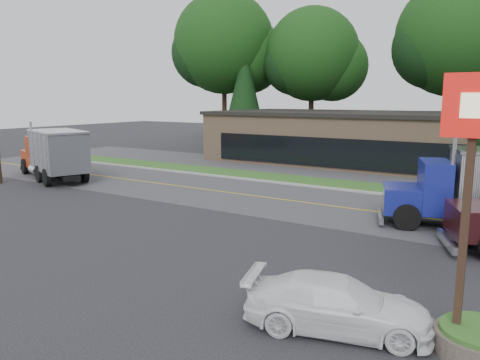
% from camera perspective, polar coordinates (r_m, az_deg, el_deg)
% --- Properties ---
extents(ground, '(140.00, 140.00, 0.00)m').
position_cam_1_polar(ground, '(18.05, -7.42, -7.69)').
color(ground, '#36363C').
rests_on(ground, ground).
extents(road, '(60.00, 8.00, 0.02)m').
position_cam_1_polar(road, '(25.34, 5.81, -2.50)').
color(road, '#59595E').
rests_on(road, ground).
extents(center_line, '(60.00, 0.12, 0.01)m').
position_cam_1_polar(center_line, '(25.34, 5.81, -2.50)').
color(center_line, gold).
rests_on(center_line, ground).
extents(curb, '(60.00, 0.30, 0.12)m').
position_cam_1_polar(curb, '(29.07, 9.57, -0.97)').
color(curb, '#9E9E99').
rests_on(curb, ground).
extents(grass_verge, '(60.00, 3.40, 0.03)m').
position_cam_1_polar(grass_verge, '(30.71, 10.90, -0.43)').
color(grass_verge, '#25501B').
rests_on(grass_verge, ground).
extents(far_parking, '(60.00, 7.00, 0.02)m').
position_cam_1_polar(far_parking, '(35.34, 13.94, 0.81)').
color(far_parking, '#59595E').
rests_on(far_parking, ground).
extents(strip_mall, '(32.00, 12.00, 4.00)m').
position_cam_1_polar(strip_mall, '(40.29, 19.55, 4.49)').
color(strip_mall, tan).
rests_on(strip_mall, ground).
extents(tree_far_a, '(12.10, 11.39, 17.26)m').
position_cam_1_polar(tree_far_a, '(55.11, -1.70, 15.76)').
color(tree_far_a, '#382619').
rests_on(tree_far_a, ground).
extents(tree_far_b, '(10.46, 9.85, 14.93)m').
position_cam_1_polar(tree_far_b, '(51.84, 9.04, 14.36)').
color(tree_far_b, '#382619').
rests_on(tree_far_b, ground).
extents(tree_far_c, '(11.40, 10.73, 16.27)m').
position_cam_1_polar(tree_far_c, '(47.99, 25.11, 14.96)').
color(tree_far_c, '#382619').
rests_on(tree_far_c, ground).
extents(evergreen_left, '(4.84, 4.84, 11.00)m').
position_cam_1_polar(evergreen_left, '(50.94, 0.54, 10.64)').
color(evergreen_left, '#382619').
rests_on(evergreen_left, ground).
extents(dump_truck_red, '(8.76, 5.30, 3.36)m').
position_cam_1_polar(dump_truck_red, '(33.85, -21.72, 3.09)').
color(dump_truck_red, black).
rests_on(dump_truck_red, ground).
extents(dump_truck_blue, '(7.26, 4.55, 3.36)m').
position_cam_1_polar(dump_truck_blue, '(21.99, 27.14, -0.70)').
color(dump_truck_blue, black).
rests_on(dump_truck_blue, ground).
extents(rally_car, '(4.74, 2.97, 1.28)m').
position_cam_1_polar(rally_car, '(11.66, 11.81, -14.61)').
color(rally_car, white).
rests_on(rally_car, ground).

